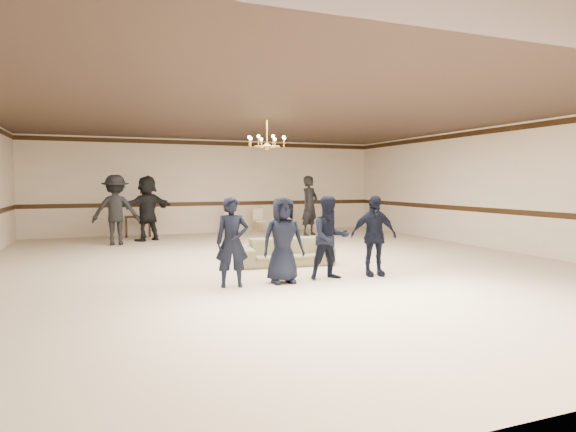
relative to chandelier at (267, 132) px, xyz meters
name	(u,v)px	position (x,y,z in m)	size (l,w,h in m)	color
room	(282,189)	(0.00, -1.00, -1.28)	(12.01, 14.01, 3.21)	beige
chair_rail	(212,204)	(0.00, 5.99, -1.88)	(12.00, 0.02, 0.14)	black
crown_molding	(211,143)	(0.00, 5.99, 0.21)	(12.00, 0.02, 0.14)	black
chandelier	(267,132)	(0.00, 0.00, 0.00)	(0.94, 0.94, 0.89)	gold
boy_a	(232,242)	(-1.55, -2.79, -2.13)	(0.55, 0.36, 1.50)	black
boy_b	(283,240)	(-0.65, -2.79, -2.13)	(0.73, 0.48, 1.50)	black
boy_c	(330,238)	(0.25, -2.79, -2.13)	(0.73, 0.57, 1.50)	black
boy_d	(374,236)	(1.15, -2.79, -2.13)	(0.88, 0.37, 1.50)	black
settee	(287,252)	(0.04, -1.13, -2.59)	(1.92, 0.75, 0.56)	#706D4B
adult_left	(116,210)	(-3.20, 3.64, -1.90)	(1.26, 0.72, 1.95)	black
adult_mid	(147,208)	(-2.30, 4.34, -1.90)	(1.80, 0.57, 1.95)	black
adult_right	(310,206)	(2.80, 3.94, -1.90)	(0.71, 0.47, 1.95)	black
banquet_chair_left	(231,221)	(0.50, 5.29, -2.45)	(0.41, 0.41, 0.84)	beige
banquet_chair_mid	(259,221)	(1.50, 5.29, -2.45)	(0.41, 0.41, 0.84)	beige
banquet_chair_right	(287,220)	(2.50, 5.29, -2.45)	(0.41, 0.41, 0.84)	beige
console_table	(138,226)	(-2.50, 5.49, -2.54)	(0.80, 0.34, 0.67)	black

